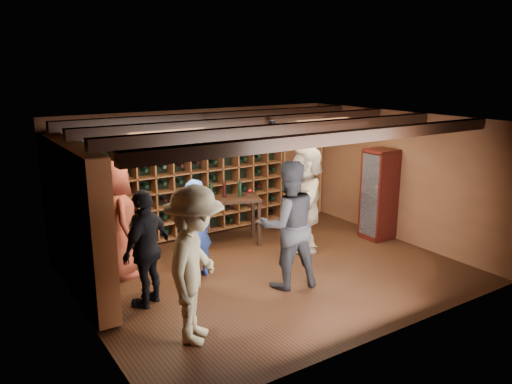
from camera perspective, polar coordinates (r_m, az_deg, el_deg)
ground at (r=8.43m, az=1.59°, el=-8.95°), size 6.00×6.00×0.00m
room_shell at (r=7.85m, az=1.50°, el=7.65°), size 6.00×6.00×6.00m
wine_rack_back at (r=9.78m, az=-8.70°, el=1.24°), size 4.65×0.30×2.20m
wine_rack_left at (r=7.68m, az=-19.74°, el=-3.03°), size 0.30×2.65×2.20m
crate_shelf at (r=11.19m, az=5.07°, el=5.16°), size 1.20×0.32×2.07m
display_cabinet at (r=10.01m, az=13.86°, el=-0.45°), size 0.55×0.50×1.75m
man_blue_shirt at (r=8.01m, az=-7.10°, el=-4.16°), size 0.63×0.45×1.61m
man_grey_suit at (r=7.56m, az=3.66°, el=-3.77°), size 1.11×0.95×1.97m
guest_red_floral at (r=8.22m, az=-15.63°, el=-3.06°), size 0.65×0.96×1.90m
guest_woman_black at (r=7.18m, az=-12.39°, el=-6.28°), size 1.05×0.89×1.69m
guest_khaki at (r=6.11m, az=-6.97°, el=-8.33°), size 1.39×1.44×1.97m
guest_beige at (r=9.14m, az=5.75°, el=-0.76°), size 1.41×1.84×1.94m
tasting_table at (r=9.42m, az=-3.29°, el=-1.33°), size 1.34×0.97×1.19m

